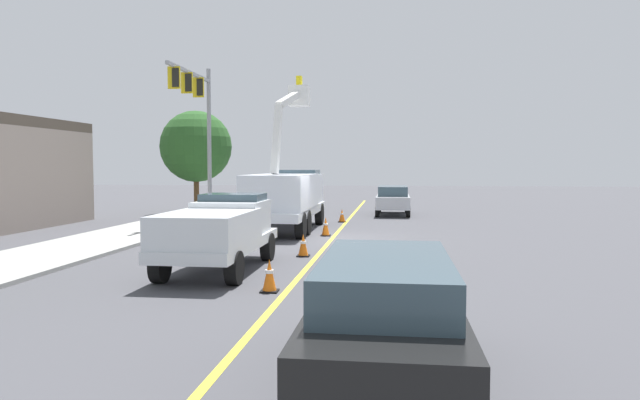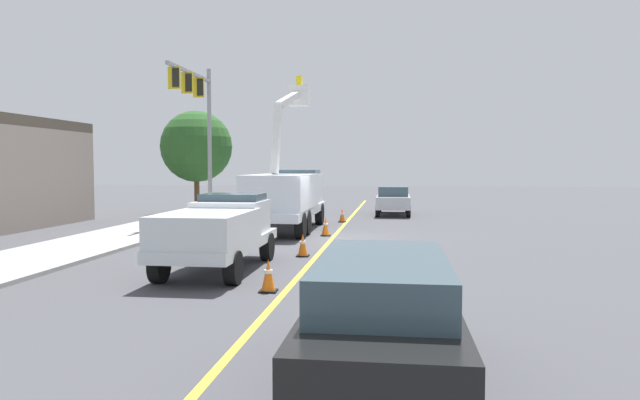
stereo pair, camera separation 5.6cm
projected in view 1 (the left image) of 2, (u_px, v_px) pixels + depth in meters
ground at (332, 239)px, 22.93m from camera, size 120.00×120.00×0.00m
sidewalk_far_side at (130, 234)px, 24.02m from camera, size 60.07×5.20×0.12m
lane_centre_stripe at (332, 238)px, 22.93m from camera, size 49.99×1.50×0.01m
utility_bucket_truck at (287, 194)px, 25.76m from camera, size 8.26×2.77×6.95m
service_pickup_truck at (219, 230)px, 15.86m from camera, size 5.65×2.31×2.06m
passing_minivan at (393, 198)px, 33.97m from camera, size 4.85×2.05×1.69m
trailing_sedan at (386, 312)px, 7.60m from camera, size 4.85×2.05×1.69m
traffic_cone_leading at (269, 276)px, 13.23m from camera, size 0.40×0.40×0.76m
traffic_cone_mid_front at (303, 245)px, 18.40m from camera, size 0.40×0.40×0.73m
traffic_cone_mid_rear at (326, 227)px, 23.77m from camera, size 0.40×0.40×0.78m
traffic_cone_trailing at (342, 216)px, 29.56m from camera, size 0.40×0.40×0.69m
traffic_signal_mast at (198, 110)px, 29.25m from camera, size 5.84×0.65×8.07m
street_tree_right at (196, 147)px, 34.87m from camera, size 4.31×4.31×6.21m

